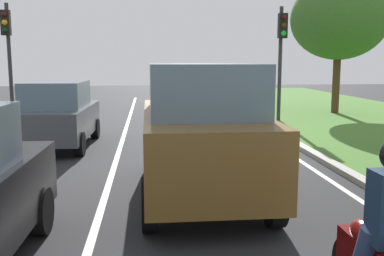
% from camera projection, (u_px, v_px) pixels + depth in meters
% --- Properties ---
extents(ground_plane, '(60.00, 60.00, 0.00)m').
position_uv_depth(ground_plane, '(146.00, 147.00, 12.05)').
color(ground_plane, '#262628').
extents(lane_line_center, '(0.12, 32.00, 0.01)m').
position_uv_depth(lane_line_center, '(120.00, 147.00, 11.98)').
color(lane_line_center, silver).
rests_on(lane_line_center, ground).
extents(lane_line_right_edge, '(0.12, 32.00, 0.01)m').
position_uv_depth(lane_line_right_edge, '(275.00, 144.00, 12.40)').
color(lane_line_right_edge, silver).
rests_on(lane_line_right_edge, ground).
extents(curb_right, '(0.24, 48.00, 0.12)m').
position_uv_depth(curb_right, '(292.00, 142.00, 12.44)').
color(curb_right, '#9E9B93').
rests_on(curb_right, ground).
extents(car_suv_ahead, '(1.98, 4.51, 2.28)m').
position_uv_depth(car_suv_ahead, '(201.00, 130.00, 7.50)').
color(car_suv_ahead, brown).
rests_on(car_suv_ahead, ground).
extents(car_hatchback_far, '(1.84, 3.75, 1.78)m').
position_uv_depth(car_hatchback_far, '(59.00, 115.00, 11.89)').
color(car_hatchback_far, '#474C51').
rests_on(car_hatchback_far, ground).
extents(traffic_light_near_right, '(0.32, 0.50, 4.30)m').
position_uv_depth(traffic_light_near_right, '(281.00, 45.00, 16.40)').
color(traffic_light_near_right, '#2D2D2D').
rests_on(traffic_light_near_right, ground).
extents(traffic_light_overhead_left, '(0.32, 0.50, 4.40)m').
position_uv_depth(traffic_light_overhead_left, '(8.00, 43.00, 16.20)').
color(traffic_light_overhead_left, '#2D2D2D').
rests_on(traffic_light_overhead_left, ground).
extents(tree_roadside_far, '(4.10, 4.10, 5.84)m').
position_uv_depth(tree_roadside_far, '(339.00, 19.00, 18.81)').
color(tree_roadside_far, '#4C331E').
rests_on(tree_roadside_far, ground).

